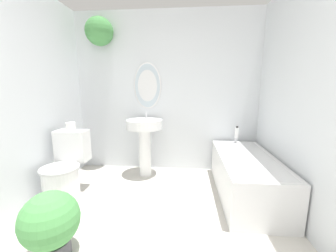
# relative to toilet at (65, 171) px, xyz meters

# --- Properties ---
(wall_back) EXTENTS (2.87, 0.40, 2.40)m
(wall_back) POSITION_rel_toilet_xyz_m (0.97, 1.00, 0.99)
(wall_back) COLOR silver
(wall_back) RESTS_ON ground_plane
(wall_right) EXTENTS (0.06, 2.94, 2.40)m
(wall_right) POSITION_rel_toilet_xyz_m (2.51, -0.42, 0.87)
(wall_right) COLOR silver
(wall_right) RESTS_ON ground_plane
(toilet) EXTENTS (0.42, 0.61, 0.77)m
(toilet) POSITION_rel_toilet_xyz_m (0.00, 0.00, 0.00)
(toilet) COLOR white
(toilet) RESTS_ON ground_plane
(pedestal_sink) EXTENTS (0.52, 0.52, 0.94)m
(pedestal_sink) POSITION_rel_toilet_xyz_m (0.82, 0.70, 0.28)
(pedestal_sink) COLOR white
(pedestal_sink) RESTS_ON ground_plane
(bathtub) EXTENTS (0.64, 1.42, 0.57)m
(bathtub) POSITION_rel_toilet_xyz_m (2.14, 0.23, -0.07)
(bathtub) COLOR silver
(bathtub) RESTS_ON ground_plane
(shampoo_bottle) EXTENTS (0.06, 0.06, 0.18)m
(shampoo_bottle) POSITION_rel_toilet_xyz_m (2.15, 0.83, 0.32)
(shampoo_bottle) COLOR white
(shampoo_bottle) RESTS_ON bathtub
(potted_plant) EXTENTS (0.43, 0.43, 0.53)m
(potted_plant) POSITION_rel_toilet_xyz_m (0.41, -0.87, -0.03)
(potted_plant) COLOR #47474C
(potted_plant) RESTS_ON ground_plane
(toilet_paper_roll) EXTENTS (0.11, 0.11, 0.10)m
(toilet_paper_roll) POSITION_rel_toilet_xyz_m (0.00, 0.20, 0.49)
(toilet_paper_roll) COLOR white
(toilet_paper_roll) RESTS_ON toilet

